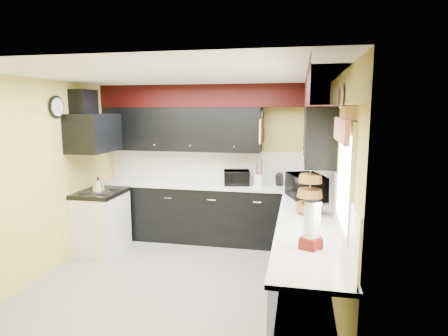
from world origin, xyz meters
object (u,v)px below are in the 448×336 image
object	(u,v)px
microwave	(306,187)
utensil_crock	(259,180)
kettle	(98,185)
knife_block	(279,180)
toaster_oven	(237,178)

from	to	relation	value
microwave	utensil_crock	bearing A→B (deg)	23.80
utensil_crock	kettle	distance (m)	2.43
knife_block	kettle	distance (m)	2.75
toaster_oven	knife_block	distance (m)	0.67
utensil_crock	toaster_oven	bearing A→B (deg)	-179.90
microwave	kettle	size ratio (longest dim) A/B	3.24
kettle	toaster_oven	bearing A→B (deg)	20.85
knife_block	kettle	size ratio (longest dim) A/B	1.06
toaster_oven	kettle	bearing A→B (deg)	-170.77
microwave	utensil_crock	distance (m)	1.01
toaster_oven	knife_block	xyz separation A→B (m)	(0.66, 0.07, -0.02)
knife_block	kettle	world-z (taller)	knife_block
utensil_crock	knife_block	size ratio (longest dim) A/B	0.92
toaster_oven	microwave	bearing A→B (deg)	-45.98
microwave	knife_block	bearing A→B (deg)	6.20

